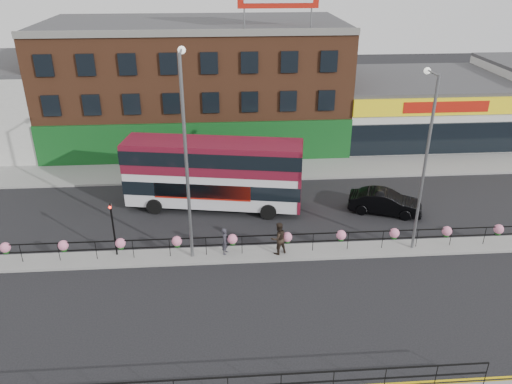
{
  "coord_description": "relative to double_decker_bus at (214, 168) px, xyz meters",
  "views": [
    {
      "loc": [
        -1.93,
        -23.76,
        15.4
      ],
      "look_at": [
        0.0,
        3.0,
        2.5
      ],
      "focal_mm": 35.0,
      "sensor_mm": 36.0,
      "label": 1
    }
  ],
  "objects": [
    {
      "name": "car",
      "position": [
        11.03,
        -1.6,
        -2.09
      ],
      "size": [
        4.55,
        5.66,
        1.53
      ],
      "primitive_type": "imported",
      "rotation": [
        0.0,
        0.0,
        1.23
      ],
      "color": "black",
      "rests_on": "ground"
    },
    {
      "name": "lamp_column_west",
      "position": [
        -1.26,
        -5.85,
        3.89
      ],
      "size": [
        0.4,
        1.95,
        11.12
      ],
      "color": "slate",
      "rests_on": "median"
    },
    {
      "name": "pedestrian_b",
      "position": [
        3.54,
        -6.18,
        -1.74
      ],
      "size": [
        1.46,
        1.4,
        1.91
      ],
      "primitive_type": "imported",
      "rotation": [
        0.0,
        0.0,
        3.55
      ],
      "color": "black",
      "rests_on": "median"
    },
    {
      "name": "double_decker_bus",
      "position": [
        0.0,
        0.0,
        0.0
      ],
      "size": [
        11.76,
        4.63,
        4.64
      ],
      "color": "silver",
      "rests_on": "ground"
    },
    {
      "name": "traffic_light_median",
      "position": [
        -5.49,
        -5.67,
        -0.38
      ],
      "size": [
        0.15,
        0.28,
        3.65
      ],
      "color": "black",
      "rests_on": "median"
    },
    {
      "name": "brick_building",
      "position": [
        -1.49,
        13.9,
        2.28
      ],
      "size": [
        25.0,
        12.21,
        10.3
      ],
      "color": "brown",
      "rests_on": "ground"
    },
    {
      "name": "median_railing",
      "position": [
        2.51,
        -6.06,
        -1.8
      ],
      "size": [
        30.04,
        0.56,
        1.23
      ],
      "color": "black",
      "rests_on": "median"
    },
    {
      "name": "pedestrian_a",
      "position": [
        0.58,
        -5.99,
        -1.91
      ],
      "size": [
        0.79,
        0.71,
        1.58
      ],
      "primitive_type": "imported",
      "rotation": [
        0.0,
        0.0,
        1.26
      ],
      "color": "#2D2B35",
      "rests_on": "median"
    },
    {
      "name": "north_pavement",
      "position": [
        2.51,
        5.94,
        -2.77
      ],
      "size": [
        60.0,
        4.0,
        0.15
      ],
      "primitive_type": "cube",
      "color": "gray",
      "rests_on": "ground"
    },
    {
      "name": "ground",
      "position": [
        2.51,
        -6.06,
        -2.85
      ],
      "size": [
        120.0,
        120.0,
        0.0
      ],
      "primitive_type": "plane",
      "color": "black",
      "rests_on": "ground"
    },
    {
      "name": "south_railing",
      "position": [
        0.51,
        -16.16,
        -1.89
      ],
      "size": [
        20.04,
        0.05,
        1.12
      ],
      "color": "black",
      "rests_on": "south_pavement"
    },
    {
      "name": "lamp_column_east",
      "position": [
        11.26,
        -5.89,
        3.19
      ],
      "size": [
        0.36,
        1.74,
        9.94
      ],
      "color": "slate",
      "rests_on": "median"
    },
    {
      "name": "supermarket",
      "position": [
        18.51,
        13.84,
        -0.2
      ],
      "size": [
        15.0,
        12.25,
        5.3
      ],
      "color": "silver",
      "rests_on": "ground"
    },
    {
      "name": "median",
      "position": [
        2.51,
        -6.06,
        -2.77
      ],
      "size": [
        60.0,
        1.6,
        0.15
      ],
      "primitive_type": "cube",
      "color": "gray",
      "rests_on": "ground"
    }
  ]
}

